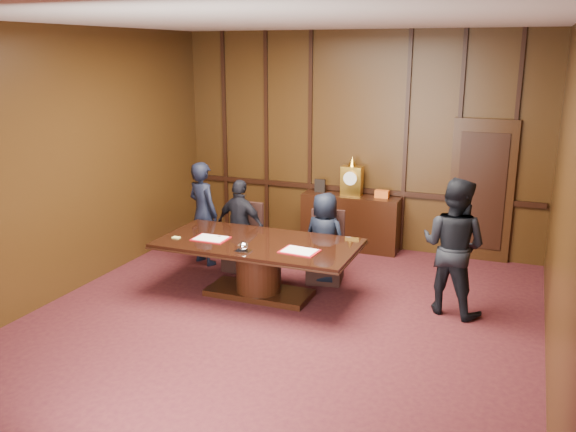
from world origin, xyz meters
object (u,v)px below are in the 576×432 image
at_px(conference_table, 259,259).
at_px(witness_right, 453,246).
at_px(signatory_left, 241,226).
at_px(signatory_right, 325,238).
at_px(sideboard, 351,220).
at_px(witness_left, 203,213).

relative_size(conference_table, witness_right, 1.53).
height_order(conference_table, signatory_left, signatory_left).
bearing_deg(witness_right, signatory_right, 6.11).
height_order(sideboard, signatory_right, sideboard).
relative_size(sideboard, witness_right, 0.93).
relative_size(signatory_right, witness_left, 0.82).
relative_size(signatory_right, witness_right, 0.76).
xyz_separation_m(signatory_right, witness_left, (-1.97, 0.08, 0.14)).
height_order(signatory_left, witness_left, witness_left).
bearing_deg(witness_right, sideboard, -28.95).
relative_size(witness_left, witness_right, 0.92).
relative_size(conference_table, signatory_left, 1.90).
distance_m(signatory_right, witness_right, 1.84).
bearing_deg(signatory_right, conference_table, 61.62).
relative_size(conference_table, witness_left, 1.65).
xyz_separation_m(conference_table, witness_left, (-1.32, 0.88, 0.28)).
bearing_deg(signatory_left, signatory_right, -170.67).
bearing_deg(sideboard, signatory_left, -126.81).
bearing_deg(signatory_left, witness_left, 2.14).
distance_m(conference_table, signatory_right, 1.04).
relative_size(signatory_left, signatory_right, 1.06).
relative_size(signatory_left, witness_right, 0.80).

